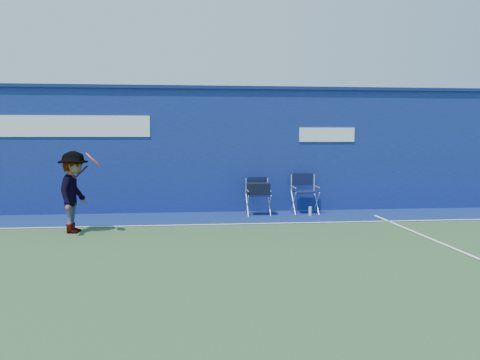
{
  "coord_description": "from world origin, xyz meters",
  "views": [
    {
      "loc": [
        0.07,
        -7.36,
        1.88
      ],
      "look_at": [
        1.16,
        2.6,
        1.0
      ],
      "focal_mm": 38.0,
      "sensor_mm": 36.0,
      "label": 1
    }
  ],
  "objects": [
    {
      "name": "directors_chair_left",
      "position": [
        1.79,
        4.44,
        0.38
      ],
      "size": [
        0.53,
        0.49,
        0.89
      ],
      "color": "silver",
      "rests_on": "ground"
    },
    {
      "name": "out_of_bounds_strip",
      "position": [
        0.0,
        4.1,
        0.0
      ],
      "size": [
        24.0,
        1.8,
        0.01
      ],
      "primitive_type": "cube",
      "color": "navy",
      "rests_on": "ground"
    },
    {
      "name": "directors_chair_right",
      "position": [
        2.96,
        4.58,
        0.3
      ],
      "size": [
        0.57,
        0.51,
        0.96
      ],
      "color": "silver",
      "rests_on": "ground"
    },
    {
      "name": "water_bottle",
      "position": [
        2.99,
        4.19,
        0.11
      ],
      "size": [
        0.07,
        0.07,
        0.22
      ],
      "primitive_type": "cylinder",
      "color": "silver",
      "rests_on": "ground"
    },
    {
      "name": "ground",
      "position": [
        0.0,
        0.0,
        0.0
      ],
      "size": [
        80.0,
        80.0,
        0.0
      ],
      "primitive_type": "plane",
      "color": "#2C4C28",
      "rests_on": "ground"
    },
    {
      "name": "stadium_wall",
      "position": [
        -0.0,
        5.2,
        1.55
      ],
      "size": [
        24.0,
        0.5,
        3.08
      ],
      "color": "navy",
      "rests_on": "ground"
    },
    {
      "name": "tennis_player",
      "position": [
        -2.07,
        2.68,
        0.79
      ],
      "size": [
        0.92,
        1.08,
        1.58
      ],
      "color": "#EA4738",
      "rests_on": "ground"
    },
    {
      "name": "court_lines",
      "position": [
        0.0,
        0.6,
        0.01
      ],
      "size": [
        24.0,
        12.0,
        0.01
      ],
      "color": "white",
      "rests_on": "out_of_bounds_strip"
    }
  ]
}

